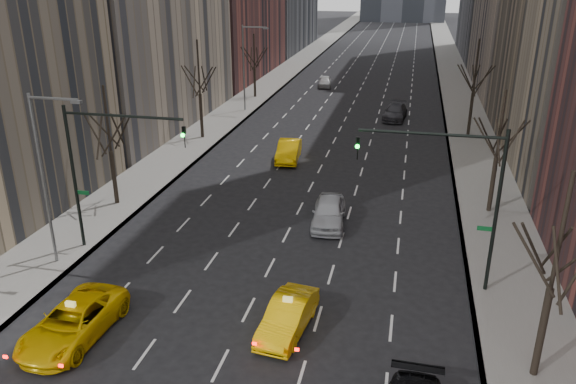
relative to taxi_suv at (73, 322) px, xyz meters
The scene contains 18 objects.
sidewalk_left 65.84m from the taxi_suv, 94.90° to the left, with size 4.50×320.00×0.15m, color slate.
sidewalk_right 68.26m from the taxi_suv, 73.94° to the left, with size 4.50×320.00×0.15m, color slate.
tree_lw_b 14.91m from the taxi_suv, 111.56° to the left, with size 3.36×3.50×7.82m.
tree_lw_c 30.25m from the taxi_suv, 100.28° to the left, with size 3.36×3.50×8.74m.
tree_lw_d 47.98m from the taxi_suv, 96.44° to the left, with size 3.36×3.50×7.36m.
tree_rw_a 18.95m from the taxi_suv, ahead, with size 3.36×3.50×8.28m.
tree_rw_b 25.79m from the taxi_suv, 43.36° to the left, with size 3.36×3.50×7.82m.
tree_rw_c 40.31m from the taxi_suv, 62.37° to the left, with size 3.36×3.50×8.74m.
traffic_mast_left 9.27m from the taxi_suv, 108.07° to the left, with size 6.69×0.39×8.00m.
traffic_mast_right 18.10m from the taxi_suv, 25.75° to the left, with size 6.69×0.39×8.00m.
streetlight_near 8.51m from the taxi_suv, 126.96° to the left, with size 2.83×0.22×9.00m.
streetlight_far 41.10m from the taxi_suv, 95.92° to the left, with size 2.83×0.22×9.00m.
taxi_suv is the anchor object (origin of this frame).
taxi_sedan 9.08m from the taxi_suv, 15.53° to the left, with size 1.55×4.45×1.47m, color #FFBF05.
silver_sedan_ahead 16.20m from the taxi_suv, 56.96° to the left, with size 1.95×4.85×1.65m, color #A8AAB1.
far_taxi 25.44m from the taxi_suv, 81.48° to the left, with size 1.70×4.88×1.61m, color #FFBE05.
far_suv_grey 42.29m from the taxi_suv, 73.98° to the left, with size 2.13×5.24×1.52m, color #313136.
far_car_white 56.07m from the taxi_suv, 88.10° to the left, with size 1.64×4.08×1.39m, color #BDBDBD.
Camera 1 is at (6.55, -13.08, 14.66)m, focal length 35.00 mm.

